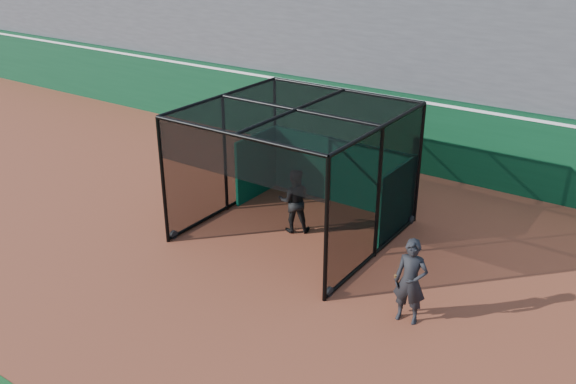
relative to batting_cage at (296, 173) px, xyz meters
The scene contains 6 objects.
ground 3.13m from the batting_cage, 93.04° to the right, with size 120.00×120.00×0.00m, color brown.
outfield_wall 5.85m from the batting_cage, 91.39° to the left, with size 50.00×0.50×2.50m.
grandstand 10.02m from the batting_cage, 90.84° to the left, with size 50.00×7.85×8.95m.
batting_cage is the anchor object (origin of this frame).
batter 0.78m from the batting_cage, 166.60° to the right, with size 0.83×0.65×1.71m, color black.
on_deck_player 4.58m from the batting_cage, 25.95° to the right, with size 0.72×0.52×1.82m.
Camera 1 is at (8.07, -9.16, 7.37)m, focal length 38.00 mm.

